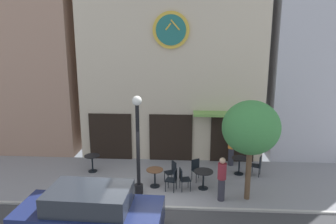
% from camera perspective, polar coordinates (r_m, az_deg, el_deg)
% --- Properties ---
extents(ground_plane, '(27.71, 10.95, 0.13)m').
position_cam_1_polar(ground_plane, '(10.96, -5.43, -19.18)').
color(ground_plane, gray).
extents(clock_building, '(8.92, 4.40, 11.43)m').
position_cam_1_polar(clock_building, '(16.12, 0.84, 13.26)').
color(clock_building, beige).
rests_on(clock_building, ground_plane).
extents(neighbor_building_left, '(6.71, 4.10, 15.11)m').
position_cam_1_polar(neighbor_building_left, '(19.02, -26.07, 17.04)').
color(neighbor_building_left, '#9E7A66').
rests_on(neighbor_building_left, ground_plane).
extents(neighbor_building_right, '(5.37, 4.48, 13.35)m').
position_cam_1_polar(neighbor_building_right, '(18.19, 26.21, 14.47)').
color(neighbor_building_right, '#B2B2BC').
rests_on(neighbor_building_right, ground_plane).
extents(street_lamp, '(0.36, 0.36, 3.83)m').
position_cam_1_polar(street_lamp, '(11.84, -5.48, -6.06)').
color(street_lamp, black).
rests_on(street_lamp, ground_plane).
extents(street_tree, '(2.06, 1.85, 3.74)m').
position_cam_1_polar(street_tree, '(11.53, 14.84, -2.84)').
color(street_tree, brown).
rests_on(street_tree, ground_plane).
extents(cafe_table_near_door, '(0.67, 0.67, 0.76)m').
position_cam_1_polar(cafe_table_near_door, '(14.61, -13.60, -8.55)').
color(cafe_table_near_door, black).
rests_on(cafe_table_near_door, ground_plane).
extents(cafe_table_center_right, '(0.68, 0.68, 0.73)m').
position_cam_1_polar(cafe_table_center_right, '(12.87, -2.41, -11.30)').
color(cafe_table_center_right, black).
rests_on(cafe_table_center_right, ground_plane).
extents(cafe_table_near_curb, '(0.77, 0.77, 0.75)m').
position_cam_1_polar(cafe_table_near_curb, '(12.75, 6.45, -11.43)').
color(cafe_table_near_curb, black).
rests_on(cafe_table_near_curb, ground_plane).
extents(cafe_table_leftmost, '(0.68, 0.68, 0.77)m').
position_cam_1_polar(cafe_table_leftmost, '(14.29, 12.81, -8.98)').
color(cafe_table_leftmost, black).
rests_on(cafe_table_leftmost, ground_plane).
extents(cafe_chair_right_end, '(0.55, 0.55, 0.90)m').
position_cam_1_polar(cafe_chair_right_end, '(13.45, 5.21, -10.14)').
color(cafe_chair_right_end, black).
rests_on(cafe_chair_right_end, ground_plane).
extents(cafe_chair_corner, '(0.49, 0.49, 0.90)m').
position_cam_1_polar(cafe_chair_corner, '(12.50, 0.92, -11.95)').
color(cafe_chair_corner, black).
rests_on(cafe_chair_corner, ground_plane).
extents(cafe_chair_mid_row, '(0.54, 0.54, 0.90)m').
position_cam_1_polar(cafe_chair_mid_row, '(13.20, 0.70, -10.54)').
color(cafe_chair_mid_row, black).
rests_on(cafe_chair_mid_row, ground_plane).
extents(cafe_chair_facing_wall, '(0.52, 0.52, 0.90)m').
position_cam_1_polar(cafe_chair_facing_wall, '(14.33, 16.01, -9.11)').
color(cafe_chair_facing_wall, black).
rests_on(cafe_chair_facing_wall, ground_plane).
extents(cafe_chair_near_tree, '(0.49, 0.49, 0.90)m').
position_cam_1_polar(cafe_chair_near_tree, '(12.56, 2.76, -11.83)').
color(cafe_chair_near_tree, black).
rests_on(cafe_chair_near_tree, ground_plane).
extents(pedestrian_maroon, '(0.38, 0.38, 1.67)m').
position_cam_1_polar(pedestrian_maroon, '(11.86, 9.74, -11.82)').
color(pedestrian_maroon, '#2D2D38').
rests_on(pedestrian_maroon, ground_plane).
extents(pedestrian_orange, '(0.38, 0.38, 1.67)m').
position_cam_1_polar(pedestrian_orange, '(15.06, 11.42, -6.41)').
color(pedestrian_orange, '#2D2D38').
rests_on(pedestrian_orange, ground_plane).
extents(parked_car_navy, '(4.36, 2.15, 1.55)m').
position_cam_1_polar(parked_car_navy, '(10.10, -13.95, -17.38)').
color(parked_car_navy, navy).
rests_on(parked_car_navy, ground_plane).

